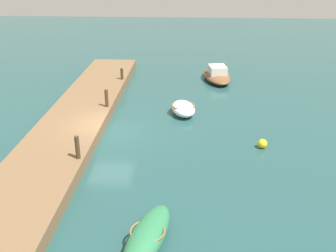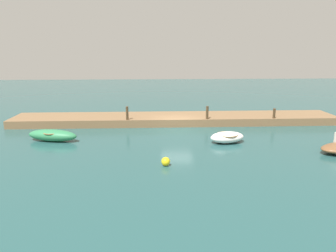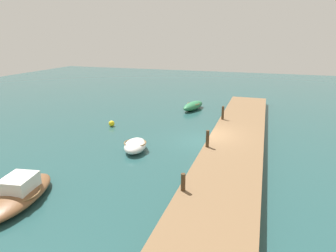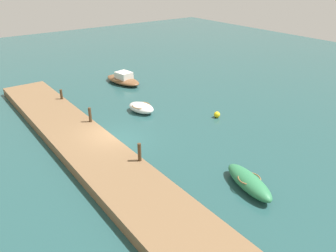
# 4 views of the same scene
# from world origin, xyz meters

# --- Properties ---
(ground_plane) EXTENTS (84.00, 84.00, 0.00)m
(ground_plane) POSITION_xyz_m (0.00, 0.00, 0.00)
(ground_plane) COLOR #234C4C
(dock_platform) EXTENTS (27.24, 3.53, 0.63)m
(dock_platform) POSITION_xyz_m (0.00, -2.00, 0.31)
(dock_platform) COLOR brown
(dock_platform) RESTS_ON ground_plane
(motorboat_brown) EXTENTS (4.57, 2.56, 1.17)m
(motorboat_brown) POSITION_xyz_m (-10.20, 6.46, 0.42)
(motorboat_brown) COLOR brown
(motorboat_brown) RESTS_ON ground_plane
(dinghy_white) EXTENTS (2.59, 1.86, 0.74)m
(dinghy_white) POSITION_xyz_m (-3.06, 4.04, 0.38)
(dinghy_white) COLOR white
(dinghy_white) RESTS_ON ground_plane
(rowboat_green) EXTENTS (3.70, 1.92, 0.80)m
(rowboat_green) POSITION_xyz_m (8.80, 3.11, 0.41)
(rowboat_green) COLOR #2D7A4C
(rowboat_green) RESTS_ON ground_plane
(mooring_post_west) EXTENTS (0.20, 0.20, 0.80)m
(mooring_post_west) POSITION_xyz_m (-7.98, -0.49, 1.03)
(mooring_post_west) COLOR #47331E
(mooring_post_west) RESTS_ON dock_platform
(mooring_post_mid_west) EXTENTS (0.20, 0.20, 1.05)m
(mooring_post_mid_west) POSITION_xyz_m (-2.46, -0.49, 1.15)
(mooring_post_mid_west) COLOR #47331E
(mooring_post_mid_west) RESTS_ON dock_platform
(mooring_post_mid_east) EXTENTS (0.20, 0.20, 1.08)m
(mooring_post_mid_east) POSITION_xyz_m (3.98, -0.49, 1.17)
(mooring_post_mid_east) COLOR #47331E
(mooring_post_mid_east) RESTS_ON dock_platform
(marker_buoy) EXTENTS (0.48, 0.48, 0.48)m
(marker_buoy) POSITION_xyz_m (1.24, 8.12, 0.24)
(marker_buoy) COLOR yellow
(marker_buoy) RESTS_ON ground_plane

